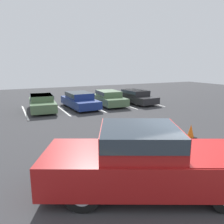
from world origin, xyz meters
TOP-DOWN VIEW (x-y plane):
  - ground_plane at (0.00, 0.00)m, footprint 60.00×60.00m
  - stall_stripe_a at (-3.59, 12.68)m, footprint 0.12×5.45m
  - stall_stripe_b at (-0.90, 12.68)m, footprint 0.12×5.45m
  - stall_stripe_c at (1.79, 12.68)m, footprint 0.12×5.45m
  - stall_stripe_d at (4.48, 12.68)m, footprint 0.12×5.45m
  - stall_stripe_e at (7.17, 12.68)m, footprint 0.12×5.45m
  - pickup_truck at (-1.36, 0.26)m, footprint 6.06×4.41m
  - parked_sedan_a at (-2.33, 12.80)m, footprint 2.10×4.57m
  - parked_sedan_b at (0.59, 12.59)m, footprint 2.04×4.68m
  - parked_sedan_c at (3.27, 12.74)m, footprint 2.16×4.58m
  - parked_sedan_d at (5.85, 12.50)m, footprint 2.06×4.60m
  - traffic_cone at (3.08, 3.09)m, footprint 0.44×0.44m
  - wheel_stop_curb at (4.52, 15.75)m, footprint 1.82×0.20m

SIDE VIEW (x-z plane):
  - ground_plane at x=0.00m, z-range 0.00..0.00m
  - stall_stripe_a at x=-3.59m, z-range 0.00..0.01m
  - stall_stripe_b at x=-0.90m, z-range 0.00..0.01m
  - stall_stripe_c at x=1.79m, z-range 0.00..0.01m
  - stall_stripe_d at x=4.48m, z-range 0.00..0.01m
  - stall_stripe_e at x=7.17m, z-range 0.00..0.01m
  - wheel_stop_curb at x=4.52m, z-range 0.00..0.14m
  - traffic_cone at x=3.08m, z-range -0.02..0.63m
  - parked_sedan_d at x=5.85m, z-range 0.04..1.24m
  - parked_sedan_a at x=-2.33m, z-range 0.04..1.25m
  - parked_sedan_c at x=3.27m, z-range 0.04..1.28m
  - parked_sedan_b at x=0.59m, z-range 0.04..1.30m
  - pickup_truck at x=-1.36m, z-range -0.01..1.82m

